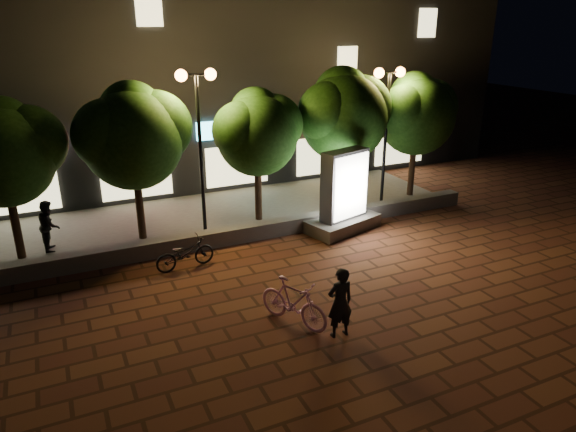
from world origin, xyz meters
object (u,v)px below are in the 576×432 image
tree_left (133,133)px  scooter_parked (185,253)px  street_lamp_left (198,110)px  street_lamp_right (388,101)px  scooter_pink (293,302)px  pedestrian (49,225)px  tree_mid (258,130)px  tree_far_left (3,150)px  ad_kiosk (344,198)px  tree_right (344,112)px  tree_far_right (417,111)px  rider (340,303)px

tree_left → scooter_parked: tree_left is taller
street_lamp_left → street_lamp_right: size_ratio=1.04×
street_lamp_left → scooter_parked: size_ratio=3.02×
street_lamp_left → scooter_pink: 7.17m
pedestrian → tree_left: bearing=-88.8°
tree_left → tree_mid: tree_left is taller
tree_far_left → ad_kiosk: (9.72, -1.97, -2.19)m
tree_right → pedestrian: bearing=178.9°
scooter_pink → street_lamp_right: bearing=16.1°
pedestrian → tree_far_right: bearing=-85.7°
street_lamp_right → scooter_pink: bearing=-137.0°
tree_far_left → ad_kiosk: size_ratio=1.68×
tree_left → tree_mid: bearing=-0.0°
tree_right → scooter_parked: tree_right is taller
tree_far_left → tree_far_right: size_ratio=0.97×
tree_mid → rider: bearing=-98.2°
tree_right → pedestrian: (-10.00, 0.19, -2.71)m
rider → ad_kiosk: bearing=-119.8°
tree_right → street_lamp_left: bearing=-177.2°
ad_kiosk → street_lamp_left: bearing=158.2°
tree_far_left → tree_left: 3.51m
tree_far_right → street_lamp_right: (-1.55, -0.26, 0.53)m
tree_mid → ad_kiosk: 3.65m
tree_right → street_lamp_left: street_lamp_left is taller
tree_left → ad_kiosk: 6.93m
tree_left → tree_right: 7.30m
tree_right → tree_mid: bearing=-180.0°
scooter_pink → pedestrian: pedestrian is taller
street_lamp_left → street_lamp_right: (7.00, 0.00, -0.13)m
tree_far_left → scooter_parked: size_ratio=2.70×
tree_left → pedestrian: 3.74m
ad_kiosk → scooter_pink: ad_kiosk is taller
scooter_pink → tree_mid: bearing=47.9°
tree_left → street_lamp_right: street_lamp_right is taller
scooter_pink → rider: bearing=-76.9°
street_lamp_right → ad_kiosk: size_ratio=1.80×
ad_kiosk → scooter_parked: ad_kiosk is taller
tree_far_right → scooter_parked: tree_far_right is taller
tree_far_left → street_lamp_right: bearing=-1.2°
tree_mid → ad_kiosk: size_ratio=1.63×
tree_far_left → street_lamp_right: (12.45, -0.26, 0.60)m
street_lamp_left → ad_kiosk: size_ratio=1.87×
tree_mid → rider: size_ratio=2.71×
tree_right → rider: size_ratio=3.05×
tree_left → street_lamp_right: size_ratio=0.98×
tree_left → tree_mid: size_ratio=1.09×
tree_far_right → pedestrian: tree_far_right is taller
tree_far_left → scooter_pink: (5.71, -6.54, -2.73)m
tree_far_left → pedestrian: bearing=13.1°
rider → tree_mid: bearing=-96.8°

